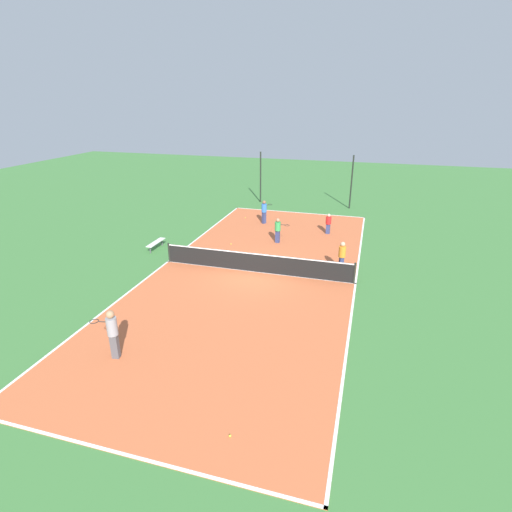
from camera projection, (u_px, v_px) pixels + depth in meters
The scene contains 14 objects.
ground_plane at pixel (256, 272), 20.73m from camera, with size 80.00×80.00×0.00m, color #3D7538.
court_surface at pixel (256, 272), 20.73m from camera, with size 10.21×23.86×0.02m.
tennis_net at pixel (256, 262), 20.52m from camera, with size 10.01×0.10×1.07m.
bench at pixel (156, 243), 23.70m from camera, with size 0.36×1.69×0.45m.
player_coach_red at pixel (328, 223), 26.22m from camera, with size 0.37×0.37×1.35m.
player_baseline_gray at pixel (112, 331), 13.52m from camera, with size 0.98×0.50×1.85m.
player_near_blue at pixel (264, 210), 28.30m from camera, with size 0.76×0.97×1.67m.
player_far_green at pixel (278, 229), 24.55m from camera, with size 0.96×0.43×1.56m.
player_center_orange at pixel (342, 255), 20.44m from camera, with size 0.46×0.46×1.62m.
tennis_ball_right_alley at pixel (231, 244), 24.52m from camera, with size 0.07×0.07×0.07m, color #CCE033.
tennis_ball_midcourt at pixel (230, 436), 10.65m from camera, with size 0.07×0.07×0.07m, color #CCE033.
tennis_ball_left_sideline at pixel (245, 218), 29.85m from camera, with size 0.07×0.07×0.07m, color #CCE033.
fence_post_back_left at pixel (261, 177), 33.74m from camera, with size 0.12×0.12×4.26m.
fence_post_back_right at pixel (351, 182), 31.79m from camera, with size 0.12×0.12×4.26m.
Camera 1 is at (5.27, -18.19, 8.47)m, focal length 28.00 mm.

